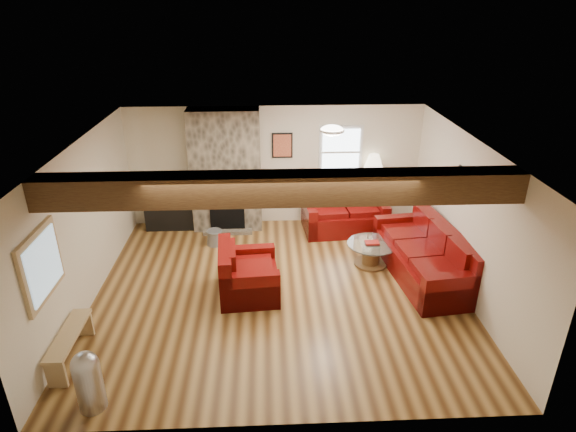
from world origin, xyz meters
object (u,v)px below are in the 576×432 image
loveseat (345,210)px  floor_lamp (374,165)px  sofa_three (423,252)px  armchair_red (248,270)px  coffee_table (371,254)px  television (169,195)px  tv_cabinet (171,216)px

loveseat → floor_lamp: floor_lamp is taller
sofa_three → armchair_red: (-2.98, -0.41, -0.03)m
armchair_red → floor_lamp: (2.52, 2.59, 0.88)m
coffee_table → television: television is taller
coffee_table → loveseat: bearing=100.5°
sofa_three → television: (-4.68, 2.16, 0.28)m
tv_cabinet → television: 0.49m
armchair_red → floor_lamp: floor_lamp is taller
sofa_three → armchair_red: bearing=-89.1°
floor_lamp → tv_cabinet: bearing=-179.7°
loveseat → coffee_table: loveseat is taller
television → loveseat: bearing=-4.7°
television → tv_cabinet: bearing=0.0°
loveseat → floor_lamp: size_ratio=1.09×
armchair_red → floor_lamp: 3.72m
loveseat → television: 3.64m
armchair_red → television: television is taller
floor_lamp → coffee_table: bearing=-100.8°
coffee_table → floor_lamp: 2.10m
coffee_table → armchair_red: bearing=-159.2°
tv_cabinet → floor_lamp: (4.22, 0.02, 1.06)m
sofa_three → loveseat: 2.14m
sofa_three → loveseat: bearing=-157.1°
tv_cabinet → loveseat: bearing=-4.7°
sofa_three → television: bearing=-121.7°
armchair_red → tv_cabinet: (-1.70, 2.57, -0.18)m
sofa_three → floor_lamp: 2.39m
loveseat → armchair_red: size_ratio=1.57×
loveseat → floor_lamp: 1.10m
sofa_three → floor_lamp: (-0.46, 2.18, 0.85)m
floor_lamp → sofa_three: bearing=-78.0°
tv_cabinet → television: (0.00, 0.00, 0.49)m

